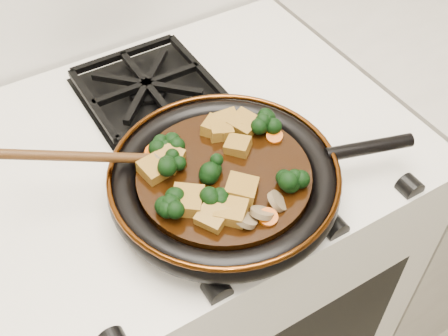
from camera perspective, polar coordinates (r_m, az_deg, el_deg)
stove at (r=1.31m, az=-3.04°, el=-11.14°), size 0.76×0.60×0.90m
burner_grate_front at (r=0.86m, az=0.26°, el=-2.06°), size 0.23×0.23×0.03m
burner_grate_back at (r=1.04m, az=-7.81°, el=8.07°), size 0.23×0.23×0.03m
skillet at (r=0.84m, az=0.14°, el=-1.18°), size 0.46×0.35×0.05m
braising_sauce at (r=0.83m, az=0.00°, el=-0.97°), size 0.26×0.26×0.02m
tofu_cube_0 at (r=0.79m, az=1.75°, el=-2.22°), size 0.06×0.06×0.03m
tofu_cube_1 at (r=0.77m, az=0.75°, el=-4.50°), size 0.06×0.06×0.03m
tofu_cube_2 at (r=0.84m, az=-5.61°, el=0.83°), size 0.05×0.06×0.03m
tofu_cube_3 at (r=0.88m, az=-0.77°, el=4.10°), size 0.06×0.05×0.03m
tofu_cube_4 at (r=0.88m, az=-0.36°, el=3.87°), size 0.05×0.05×0.03m
tofu_cube_5 at (r=0.89m, az=2.07°, el=4.44°), size 0.05×0.06×0.03m
tofu_cube_6 at (r=0.82m, az=-6.98°, el=-0.10°), size 0.05×0.05×0.03m
tofu_cube_7 at (r=0.76m, az=-1.17°, el=-5.01°), size 0.05×0.05×0.03m
tofu_cube_8 at (r=0.89m, az=0.39°, el=4.64°), size 0.05×0.05×0.03m
tofu_cube_9 at (r=0.85m, az=1.42°, el=2.23°), size 0.05×0.05×0.02m
tofu_cube_10 at (r=0.78m, az=-3.73°, el=-3.38°), size 0.06×0.06×0.02m
broccoli_floret_0 at (r=0.77m, az=-5.36°, el=-4.10°), size 0.08×0.08×0.05m
broccoli_floret_1 at (r=0.82m, az=-1.60°, el=0.03°), size 0.08×0.08×0.07m
broccoli_floret_2 at (r=0.82m, az=-5.53°, el=0.43°), size 0.07×0.07×0.07m
broccoli_floret_3 at (r=0.77m, az=-0.61°, el=-3.55°), size 0.08×0.09×0.06m
broccoli_floret_4 at (r=0.85m, az=-5.72°, el=1.92°), size 0.08×0.08×0.06m
broccoli_floret_5 at (r=0.81m, az=6.66°, el=-0.99°), size 0.09×0.09×0.07m
broccoli_floret_6 at (r=0.88m, az=4.12°, el=4.30°), size 0.09×0.08×0.07m
carrot_coin_0 at (r=0.89m, az=-1.46°, el=4.23°), size 0.03×0.03×0.02m
carrot_coin_1 at (r=0.77m, az=4.50°, el=-5.02°), size 0.03×0.03×0.01m
carrot_coin_2 at (r=0.78m, az=0.21°, el=-4.15°), size 0.03×0.03×0.02m
carrot_coin_3 at (r=0.87m, az=5.15°, el=3.21°), size 0.03×0.03×0.02m
carrot_coin_4 at (r=0.85m, az=-7.01°, el=1.64°), size 0.03×0.03×0.01m
mushroom_slice_0 at (r=0.76m, az=2.14°, el=-5.24°), size 0.04×0.04×0.03m
mushroom_slice_1 at (r=0.78m, az=5.44°, el=-3.38°), size 0.04×0.04×0.03m
mushroom_slice_2 at (r=0.77m, az=3.87°, el=-4.58°), size 0.05×0.05×0.02m
mushroom_slice_3 at (r=0.84m, az=-6.34°, el=0.85°), size 0.03×0.04×0.03m
wooden_spoon at (r=0.83m, az=-10.47°, el=1.04°), size 0.15×0.07×0.23m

